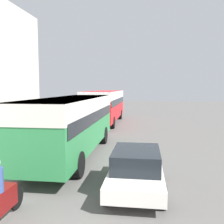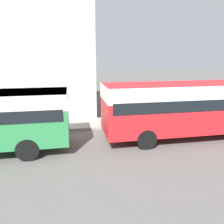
{
  "view_description": "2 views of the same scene",
  "coord_description": "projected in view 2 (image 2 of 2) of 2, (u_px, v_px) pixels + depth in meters",
  "views": [
    {
      "loc": [
        1.99,
        -2.74,
        3.39
      ],
      "look_at": [
        -0.47,
        15.48,
        1.58
      ],
      "focal_mm": 40.0,
      "sensor_mm": 36.0,
      "label": 1
    },
    {
      "loc": [
        8.87,
        14.02,
        4.48
      ],
      "look_at": [
        -1.49,
        15.97,
        1.76
      ],
      "focal_mm": 35.0,
      "sensor_mm": 36.0,
      "label": 2
    }
  ],
  "objects": [
    {
      "name": "bus_following",
      "position": [
        194.0,
        102.0,
        12.01
      ],
      "size": [
        2.63,
        10.09,
        3.05
      ],
      "color": "red",
      "rests_on": "ground_plane"
    },
    {
      "name": "building_midblock",
      "position": [
        44.0,
        58.0,
        16.8
      ],
      "size": [
        5.79,
        7.3,
        8.55
      ],
      "color": "beige",
      "rests_on": "ground_plane"
    }
  ]
}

